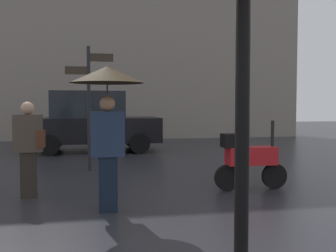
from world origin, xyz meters
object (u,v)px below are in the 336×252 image
at_px(parked_scooter, 249,159).
at_px(street_signpost, 89,95).
at_px(pedestrian_with_bag, 29,144).
at_px(pedestrian_with_umbrella, 107,96).
at_px(parked_car_left, 92,121).

bearing_deg(parked_scooter, street_signpost, 144.94).
xyz_separation_m(pedestrian_with_bag, parked_scooter, (3.74, -0.13, -0.34)).
xyz_separation_m(pedestrian_with_umbrella, pedestrian_with_bag, (-1.21, 1.11, -0.75)).
relative_size(pedestrian_with_umbrella, parked_car_left, 0.49).
relative_size(pedestrian_with_bag, street_signpost, 0.55).
relative_size(pedestrian_with_umbrella, pedestrian_with_bag, 1.31).
height_order(parked_car_left, street_signpost, street_signpost).
bearing_deg(parked_scooter, parked_car_left, 120.66).
relative_size(pedestrian_with_bag, parked_car_left, 0.38).
relative_size(parked_scooter, street_signpost, 0.48).
height_order(parked_scooter, parked_car_left, parked_car_left).
bearing_deg(street_signpost, pedestrian_with_umbrella, -86.33).
distance_m(pedestrian_with_umbrella, parked_scooter, 2.92).
bearing_deg(parked_scooter, pedestrian_with_umbrella, -150.38).
bearing_deg(pedestrian_with_umbrella, street_signpost, -43.65).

